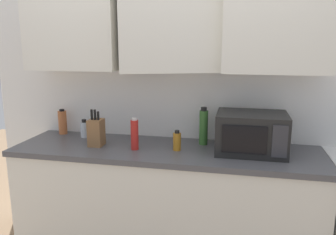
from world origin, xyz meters
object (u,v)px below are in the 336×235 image
object	(u,v)px
knife_block	(96,132)
bottle_red_sauce	(135,134)
bottle_clear_tall	(84,129)
bottle_spice_jar	(63,122)
microwave	(251,133)
bottle_green_oil	(204,127)
bottle_amber_vinegar	(177,141)

from	to	relation	value
knife_block	bottle_red_sauce	bearing A→B (deg)	-5.81
bottle_clear_tall	bottle_spice_jar	bearing A→B (deg)	165.28
microwave	bottle_green_oil	size ratio (longest dim) A/B	1.68
bottle_green_oil	bottle_amber_vinegar	size ratio (longest dim) A/B	1.95
bottle_amber_vinegar	bottle_spice_jar	bearing A→B (deg)	166.57
bottle_clear_tall	bottle_spice_jar	distance (m)	0.23
bottle_clear_tall	bottle_amber_vinegar	xyz separation A→B (m)	(0.80, -0.19, 0.00)
knife_block	bottle_red_sauce	distance (m)	0.31
knife_block	bottle_spice_jar	xyz separation A→B (m)	(-0.42, 0.26, -0.00)
bottle_spice_jar	bottle_red_sauce	bearing A→B (deg)	-21.73
bottle_amber_vinegar	bottle_red_sauce	bearing A→B (deg)	-171.76
bottle_green_oil	bottle_red_sauce	bearing A→B (deg)	-153.79
bottle_amber_vinegar	bottle_spice_jar	distance (m)	1.06
knife_block	bottle_clear_tall	world-z (taller)	knife_block
bottle_green_oil	microwave	bearing A→B (deg)	-19.46
microwave	bottle_amber_vinegar	bearing A→B (deg)	-172.82
bottle_green_oil	bottle_red_sauce	world-z (taller)	bottle_green_oil
microwave	bottle_red_sauce	size ratio (longest dim) A/B	2.06
microwave	bottle_clear_tall	xyz separation A→B (m)	(-1.32, 0.12, -0.07)
microwave	bottle_red_sauce	world-z (taller)	microwave
bottle_spice_jar	bottle_clear_tall	bearing A→B (deg)	-14.72
bottle_amber_vinegar	microwave	bearing A→B (deg)	7.18
bottle_amber_vinegar	bottle_green_oil	bearing A→B (deg)	48.14
microwave	bottle_spice_jar	bearing A→B (deg)	173.33
microwave	bottle_green_oil	bearing A→B (deg)	160.54
knife_block	bottle_red_sauce	world-z (taller)	knife_block
microwave	bottle_red_sauce	distance (m)	0.82
bottle_green_oil	bottle_clear_tall	bearing A→B (deg)	-179.93
knife_block	bottle_green_oil	bearing A→B (deg)	14.39
knife_block	bottle_green_oil	size ratio (longest dim) A/B	0.96
bottle_green_oil	bottle_amber_vinegar	bearing A→B (deg)	-131.86
microwave	knife_block	bearing A→B (deg)	-176.08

